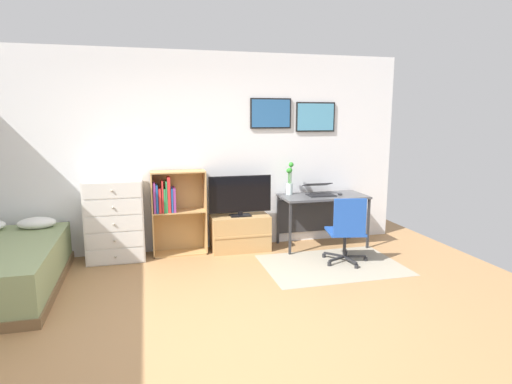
{
  "coord_description": "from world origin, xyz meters",
  "views": [
    {
      "loc": [
        -0.57,
        -3.47,
        1.84
      ],
      "look_at": [
        0.71,
        1.5,
        0.93
      ],
      "focal_mm": 30.11,
      "sensor_mm": 36.0,
      "label": 1
    }
  ],
  "objects": [
    {
      "name": "wall_back_with_posters",
      "position": [
        0.02,
        2.43,
        1.36
      ],
      "size": [
        6.12,
        0.09,
        2.7
      ],
      "color": "white",
      "rests_on": "ground_plane"
    },
    {
      "name": "desk",
      "position": [
        1.83,
        2.15,
        0.61
      ],
      "size": [
        1.22,
        0.6,
        0.74
      ],
      "color": "#4C4C4F",
      "rests_on": "ground_plane"
    },
    {
      "name": "ground_plane",
      "position": [
        0.0,
        0.0,
        0.0
      ],
      "size": [
        7.2,
        7.2,
        0.0
      ],
      "primitive_type": "plane",
      "color": "#A87A4C"
    },
    {
      "name": "office_chair",
      "position": [
        1.82,
        1.27,
        0.46
      ],
      "size": [
        0.58,
        0.57,
        0.86
      ],
      "rotation": [
        0.0,
        0.0,
        -0.2
      ],
      "color": "#232326",
      "rests_on": "ground_plane"
    },
    {
      "name": "laptop",
      "position": [
        1.8,
        2.13,
        0.81
      ],
      "size": [
        0.39,
        0.42,
        0.17
      ],
      "rotation": [
        0.0,
        0.0,
        -0.03
      ],
      "color": "black",
      "rests_on": "desk"
    },
    {
      "name": "television",
      "position": [
        0.65,
        2.15,
        0.77
      ],
      "size": [
        0.86,
        0.16,
        0.56
      ],
      "color": "black",
      "rests_on": "tv_stand"
    },
    {
      "name": "bookshelf",
      "position": [
        -0.24,
        2.22,
        0.65
      ],
      "size": [
        0.71,
        0.3,
        1.13
      ],
      "color": "tan",
      "rests_on": "ground_plane"
    },
    {
      "name": "tv_stand",
      "position": [
        0.65,
        2.17,
        0.24
      ],
      "size": [
        0.8,
        0.41,
        0.49
      ],
      "color": "tan",
      "rests_on": "ground_plane"
    },
    {
      "name": "dresser",
      "position": [
        -0.99,
        2.15,
        0.53
      ],
      "size": [
        0.72,
        0.46,
        1.06
      ],
      "color": "silver",
      "rests_on": "ground_plane"
    },
    {
      "name": "area_rug",
      "position": [
        1.63,
        1.27,
        0.0
      ],
      "size": [
        1.7,
        1.2,
        0.01
      ],
      "primitive_type": "cube",
      "color": "#9E937F",
      "rests_on": "ground_plane"
    },
    {
      "name": "bamboo_vase",
      "position": [
        1.4,
        2.25,
        0.95
      ],
      "size": [
        0.1,
        0.11,
        0.46
      ],
      "color": "silver",
      "rests_on": "desk"
    },
    {
      "name": "computer_mouse",
      "position": [
        2.07,
        2.03,
        0.76
      ],
      "size": [
        0.06,
        0.1,
        0.03
      ],
      "primitive_type": "ellipsoid",
      "color": "#262628",
      "rests_on": "desk"
    }
  ]
}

